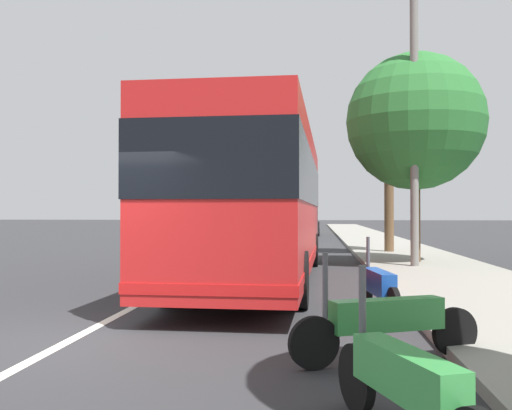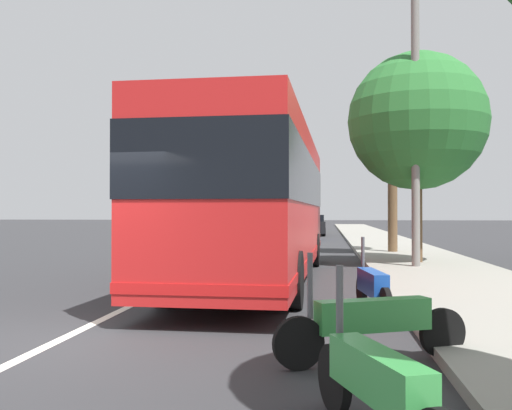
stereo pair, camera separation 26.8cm
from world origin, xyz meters
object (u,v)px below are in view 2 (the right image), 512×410
Objects in this scene: coach_bus at (260,199)px; utility_pole at (416,130)px; car_far_distant at (260,223)px; roadside_tree_mid_block at (417,121)px; motorcycle_nearest_curb at (372,322)px; roadside_tree_far_block at (392,120)px; car_oncoming at (303,223)px; car_behind_bus at (298,228)px; motorcycle_far_end at (377,386)px; motorcycle_mid_row at (372,287)px; car_side_street at (312,225)px.

utility_pole reaches higher than coach_bus.
car_far_distant is 0.63× the size of roadside_tree_mid_block.
motorcycle_nearest_curb is 12.29m from roadside_tree_mid_block.
coach_bus is 1.80× the size of roadside_tree_far_block.
roadside_tree_mid_block is (-29.34, -4.65, 3.71)m from car_oncoming.
roadside_tree_far_block is (4.60, 0.21, 0.79)m from roadside_tree_mid_block.
coach_bus is at bearing 176.95° from car_behind_bus.
motorcycle_far_end is at bearing 4.56° from car_far_distant.
roadside_tree_far_block is 0.84× the size of utility_pole.
coach_bus reaches higher than car_behind_bus.
utility_pole is (7.13, -1.79, 3.52)m from motorcycle_mid_row.
motorcycle_mid_row is 0.28× the size of utility_pole.
motorcycle_nearest_curb is at bearing -178.80° from car_behind_bus.
motorcycle_far_end is 19.05m from roadside_tree_far_block.
car_side_street is 23.19m from roadside_tree_mid_block.
car_far_distant is 0.94× the size of car_oncoming.
car_far_distant is at bearing 48.94° from car_oncoming.
roadside_tree_mid_block is (8.49, -2.06, 3.98)m from motorcycle_mid_row.
car_behind_bus is (24.89, 2.37, 0.24)m from motorcycle_mid_row.
car_side_street reaches higher than car_far_distant.
motorcycle_far_end is 0.48× the size of car_behind_bus.
car_far_distant is 35.37m from utility_pole.
coach_bus is 5.36× the size of motorcycle_mid_row.
car_behind_bus is at bearing -109.32° from motorcycle_nearest_curb.
utility_pole is (-17.76, -4.16, 3.28)m from car_behind_bus.
motorcycle_nearest_curb is at bearing 168.64° from roadside_tree_mid_block.
car_oncoming reaches higher than car_behind_bus.
roadside_tree_mid_block is at bearing -44.90° from coach_bus.
car_behind_bus is at bearing -17.40° from motorcycle_far_end.
car_oncoming is at bearing 45.99° from car_far_distant.
utility_pole reaches higher than motorcycle_nearest_curb.
utility_pole reaches higher than car_side_street.
coach_bus is 2.83× the size of car_behind_bus.
motorcycle_far_end is at bearing 169.87° from roadside_tree_mid_block.
car_far_distant is 29.82m from roadside_tree_far_block.
car_side_street is 0.60× the size of roadside_tree_far_block.
car_far_distant is at bearing 11.31° from car_behind_bus.
utility_pole is (-34.19, -8.41, 3.32)m from car_far_distant.
car_side_street reaches higher than motorcycle_far_end.
motorcycle_mid_row is at bearing -179.28° from car_side_street.
roadside_tree_mid_block is 1.46m from utility_pole.
motorcycle_nearest_curb is 0.49× the size of car_oncoming.
car_far_distant is at bearing 13.81° from utility_pole.
car_oncoming reaches higher than motorcycle_far_end.
motorcycle_nearest_curb is 0.53× the size of car_side_street.
car_far_distant is 34.16m from roadside_tree_mid_block.
coach_bus is 20.59m from car_behind_bus.
motorcycle_mid_row is at bearing 6.03° from car_far_distant.
car_behind_bus reaches higher than motorcycle_mid_row.
utility_pole is (-30.70, -4.38, 3.26)m from car_oncoming.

